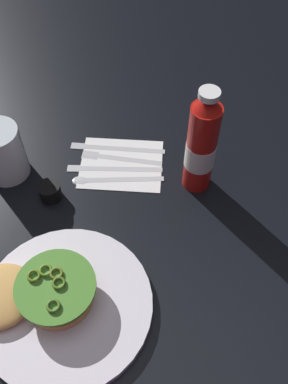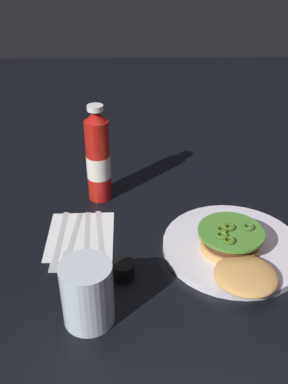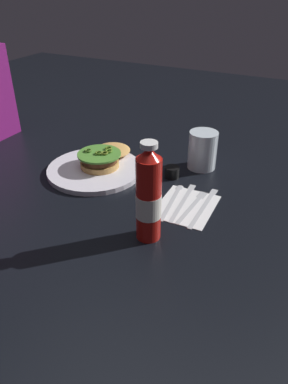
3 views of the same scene
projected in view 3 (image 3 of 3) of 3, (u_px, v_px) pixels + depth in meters
ground_plane at (103, 186)px, 1.09m from camera, size 3.00×3.00×0.00m
dinner_plate at (95, 170)px, 1.16m from camera, size 0.30×0.30×0.02m
burger_sandwich at (104, 156)px, 1.18m from camera, size 0.22×0.14×0.05m
ketchup_bottle at (149, 197)px, 0.83m from camera, size 0.06×0.06×0.24m
water_glass at (203, 150)px, 1.16m from camera, size 0.09×0.09×0.12m
condiment_cup at (172, 172)px, 1.13m from camera, size 0.04×0.04×0.03m
napkin at (186, 206)px, 0.99m from camera, size 0.18×0.15×0.00m
butter_knife at (205, 204)px, 1.00m from camera, size 0.21×0.02×0.00m
fork_utensil at (194, 203)px, 1.00m from camera, size 0.18×0.03×0.00m
steak_knife at (184, 199)px, 1.02m from camera, size 0.21×0.03×0.00m
spoon_utensil at (174, 196)px, 1.03m from camera, size 0.19×0.04×0.00m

